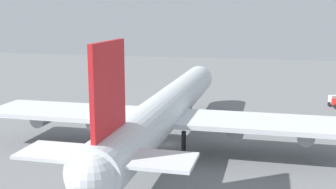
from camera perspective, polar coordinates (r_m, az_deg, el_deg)
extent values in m
plane|color=slate|center=(70.96, 0.00, -6.65)|extent=(266.25, 266.25, 0.00)
cylinder|color=silver|center=(69.32, 0.00, -1.71)|extent=(61.18, 5.88, 5.88)
sphere|color=silver|center=(98.81, 4.15, 2.10)|extent=(5.76, 5.76, 5.76)
sphere|color=silver|center=(41.45, -10.10, -10.77)|extent=(5.00, 5.00, 5.00)
cube|color=red|center=(43.72, -7.88, 0.87)|extent=(8.57, 0.50, 9.40)
cube|color=silver|center=(42.86, -2.30, -8.60)|extent=(5.51, 8.82, 0.36)
cube|color=silver|center=(46.20, -13.71, -7.45)|extent=(5.51, 8.82, 0.36)
cube|color=silver|center=(64.74, 12.59, -3.70)|extent=(10.40, 26.90, 0.70)
cube|color=silver|center=(71.77, -12.49, -2.25)|extent=(10.40, 26.90, 0.70)
cylinder|color=gray|center=(66.27, 9.05, -4.65)|extent=(4.70, 2.47, 2.47)
cylinder|color=gray|center=(66.33, 17.68, -5.03)|extent=(4.70, 2.47, 2.47)
cylinder|color=gray|center=(71.39, -9.17, -3.51)|extent=(4.70, 2.47, 2.47)
cylinder|color=gray|center=(75.72, -16.15, -2.97)|extent=(4.70, 2.47, 2.47)
cylinder|color=black|center=(89.02, 2.94, -1.90)|extent=(0.70, 0.70, 3.33)
cylinder|color=black|center=(66.95, 2.09, -6.26)|extent=(0.70, 0.70, 3.33)
cylinder|color=black|center=(68.45, -3.25, -5.88)|extent=(0.70, 0.70, 3.33)
cube|color=silver|center=(105.91, 21.15, -0.64)|extent=(2.20, 2.62, 1.99)
cylinder|color=black|center=(105.38, 20.59, -1.21)|extent=(1.06, 0.69, 1.04)
cylinder|color=black|center=(103.23, 21.34, -1.50)|extent=(1.06, 0.69, 1.04)
cone|color=orange|center=(99.67, 2.70, -1.23)|extent=(0.59, 0.59, 0.85)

